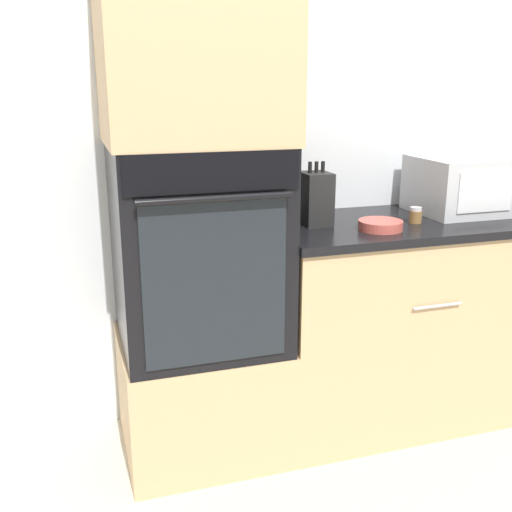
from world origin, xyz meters
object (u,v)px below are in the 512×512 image
object	(u,v)px
wall_oven	(198,246)
condiment_jar_mid	(292,203)
condiment_jar_near	(415,215)
microwave	(464,185)
knife_block	(316,199)
bowl	(380,225)

from	to	relation	value
wall_oven	condiment_jar_mid	bearing A→B (deg)	27.68
condiment_jar_near	condiment_jar_mid	xyz separation A→B (m)	(-0.44, 0.33, 0.02)
microwave	condiment_jar_near	world-z (taller)	microwave
condiment_jar_mid	wall_oven	bearing A→B (deg)	-152.32
wall_oven	condiment_jar_near	size ratio (longest dim) A/B	11.80
knife_block	bowl	distance (m)	0.29
microwave	bowl	size ratio (longest dim) A/B	2.40
knife_block	condiment_jar_mid	xyz separation A→B (m)	(-0.02, 0.23, -0.06)
wall_oven	knife_block	size ratio (longest dim) A/B	3.02
microwave	bowl	distance (m)	0.57
wall_oven	knife_block	distance (m)	0.53
microwave	wall_oven	bearing A→B (deg)	-177.29
knife_block	condiment_jar_near	xyz separation A→B (m)	(0.42, -0.09, -0.08)
wall_oven	microwave	size ratio (longest dim) A/B	1.85
microwave	condiment_jar_mid	size ratio (longest dim) A/B	4.32
wall_oven	knife_block	xyz separation A→B (m)	(0.51, 0.03, 0.16)
bowl	knife_block	bearing A→B (deg)	143.51
bowl	condiment_jar_mid	size ratio (longest dim) A/B	1.80
wall_oven	bowl	bearing A→B (deg)	-10.54
knife_block	condiment_jar_mid	bearing A→B (deg)	94.08
wall_oven	condiment_jar_mid	size ratio (longest dim) A/B	8.02
condiment_jar_near	condiment_jar_mid	size ratio (longest dim) A/B	0.68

